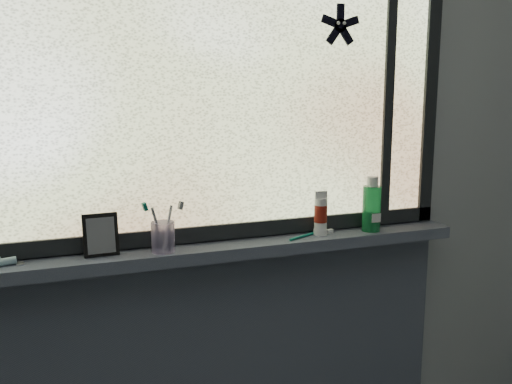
{
  "coord_description": "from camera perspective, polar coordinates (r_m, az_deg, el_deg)",
  "views": [
    {
      "loc": [
        -0.54,
        -0.47,
        1.53
      ],
      "look_at": [
        0.02,
        1.05,
        1.22
      ],
      "focal_mm": 40.0,
      "sensor_mm": 36.0,
      "label": 1
    }
  ],
  "objects": [
    {
      "name": "wall_back",
      "position": [
        1.88,
        -3.28,
        2.21
      ],
      "size": [
        3.0,
        0.01,
        2.5
      ],
      "primitive_type": "cube",
      "color": "#9EA3A8",
      "rests_on": "ground"
    },
    {
      "name": "windowsill",
      "position": [
        1.86,
        -2.52,
        -5.74
      ],
      "size": [
        1.62,
        0.14,
        0.04
      ],
      "primitive_type": "cube",
      "color": "#4B5164",
      "rests_on": "wall_back"
    },
    {
      "name": "window_pane",
      "position": [
        1.84,
        -3.16,
        10.78
      ],
      "size": [
        1.5,
        0.01,
        1.0
      ],
      "primitive_type": "cube",
      "color": "silver",
      "rests_on": "wall_back"
    },
    {
      "name": "frame_bottom",
      "position": [
        1.89,
        -2.98,
        -3.9
      ],
      "size": [
        1.6,
        0.03,
        0.05
      ],
      "primitive_type": "cube",
      "color": "black",
      "rests_on": "windowsill"
    },
    {
      "name": "frame_right",
      "position": [
        2.19,
        16.97,
        10.32
      ],
      "size": [
        0.05,
        0.03,
        1.1
      ],
      "primitive_type": "cube",
      "color": "black",
      "rests_on": "wall_back"
    },
    {
      "name": "frame_mullion",
      "position": [
        2.09,
        13.07,
        10.51
      ],
      "size": [
        0.03,
        0.03,
        1.0
      ],
      "primitive_type": "cube",
      "color": "black",
      "rests_on": "wall_back"
    },
    {
      "name": "starfish_sticker",
      "position": [
        1.99,
        8.42,
        16.15
      ],
      "size": [
        0.15,
        0.02,
        0.15
      ],
      "primitive_type": null,
      "color": "black",
      "rests_on": "window_pane"
    },
    {
      "name": "vanity_mirror",
      "position": [
        1.77,
        -15.28,
        -4.14
      ],
      "size": [
        0.11,
        0.06,
        0.13
      ],
      "primitive_type": "cube",
      "rotation": [
        0.0,
        0.0,
        0.04
      ],
      "color": "black",
      "rests_on": "windowsill"
    },
    {
      "name": "toothbrush_cup",
      "position": [
        1.77,
        -9.28,
        -4.47
      ],
      "size": [
        0.08,
        0.08,
        0.09
      ],
      "primitive_type": "cylinder",
      "rotation": [
        0.0,
        0.0,
        0.16
      ],
      "color": "#A094C4",
      "rests_on": "windowsill"
    },
    {
      "name": "toothbrush_lying",
      "position": [
        1.94,
        5.06,
        -4.25
      ],
      "size": [
        0.2,
        0.11,
        0.01
      ],
      "primitive_type": null,
      "rotation": [
        0.0,
        0.0,
        0.44
      ],
      "color": "#0C6C59",
      "rests_on": "windowsill"
    },
    {
      "name": "mouthwash_bottle",
      "position": [
        2.03,
        11.5,
        -1.17
      ],
      "size": [
        0.07,
        0.07,
        0.16
      ],
      "primitive_type": "cylinder",
      "rotation": [
        0.0,
        0.0,
        0.05
      ],
      "color": "#1D984B",
      "rests_on": "windowsill"
    },
    {
      "name": "cream_tube",
      "position": [
        1.96,
        6.49,
        -1.96
      ],
      "size": [
        0.05,
        0.05,
        0.11
      ],
      "primitive_type": "cylinder",
      "rotation": [
        0.0,
        0.0,
        0.06
      ],
      "color": "silver",
      "rests_on": "windowsill"
    }
  ]
}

